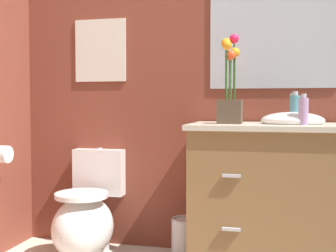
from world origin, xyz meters
name	(u,v)px	position (x,y,z in m)	size (l,w,h in m)	color
wall_back	(238,66)	(0.20, 1.63, 1.25)	(4.10, 0.05, 2.50)	brown
toilet	(86,219)	(-0.76, 1.33, 0.24)	(0.38, 0.59, 0.69)	white
vanity_cabinet	(271,197)	(0.43, 1.30, 0.45)	(0.94, 0.56, 1.06)	brown
flower_vase	(230,94)	(0.19, 1.28, 1.06)	(0.14, 0.14, 0.53)	#4C3D2D
soap_bottle	(303,111)	(0.60, 1.20, 0.96)	(0.05, 0.05, 0.17)	#B28CBF
lotion_bottle	(295,109)	(0.56, 1.39, 0.97)	(0.06, 0.06, 0.19)	teal
trash_bin	(186,239)	(-0.10, 1.40, 0.14)	(0.18, 0.18, 0.27)	#B7B7BC
wall_poster	(100,51)	(-0.76, 1.60, 1.37)	(0.37, 0.01, 0.43)	silver
wall_mirror	(273,33)	(0.42, 1.60, 1.45)	(0.80, 0.01, 0.70)	#B2BCC6
toilet_paper_roll	(1,154)	(-1.25, 1.13, 0.68)	(0.11, 0.11, 0.11)	white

